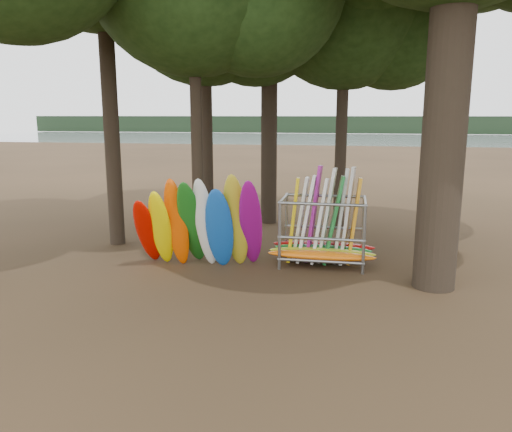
# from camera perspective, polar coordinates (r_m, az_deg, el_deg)

# --- Properties ---
(ground) EXTENTS (120.00, 120.00, 0.00)m
(ground) POSITION_cam_1_polar(r_m,az_deg,el_deg) (13.76, -1.34, -6.95)
(ground) COLOR #47331E
(ground) RESTS_ON ground
(lake) EXTENTS (160.00, 160.00, 0.00)m
(lake) POSITION_cam_1_polar(r_m,az_deg,el_deg) (72.93, 8.88, 7.95)
(lake) COLOR gray
(lake) RESTS_ON ground
(far_shore) EXTENTS (160.00, 4.00, 4.00)m
(far_shore) POSITION_cam_1_polar(r_m,az_deg,el_deg) (122.80, 9.87, 10.25)
(far_shore) COLOR black
(far_shore) RESTS_ON ground
(oak_3) EXTENTS (7.27, 7.27, 11.56)m
(oak_3) POSITION_cam_1_polar(r_m,az_deg,el_deg) (19.84, 10.22, 23.03)
(oak_3) COLOR black
(oak_3) RESTS_ON ground
(kayak_row) EXTENTS (3.86, 2.07, 2.98)m
(kayak_row) POSITION_cam_1_polar(r_m,az_deg,el_deg) (14.17, -6.41, -1.09)
(kayak_row) COLOR #CF0A00
(kayak_row) RESTS_ON ground
(storage_rack) EXTENTS (3.11, 1.64, 2.92)m
(storage_rack) POSITION_cam_1_polar(r_m,az_deg,el_deg) (14.79, 7.65, -1.89)
(storage_rack) COLOR gray
(storage_rack) RESTS_ON ground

